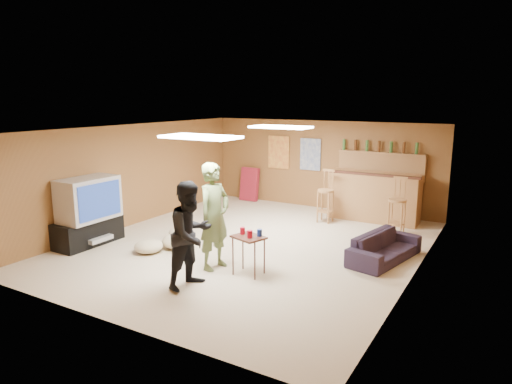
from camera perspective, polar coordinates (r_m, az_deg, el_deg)
The scene contains 32 objects.
ground at distance 8.75m, azimuth -0.66°, elevation -6.65°, with size 7.00×7.00×0.00m, color #C2AF94.
ceiling at distance 8.33m, azimuth -0.70°, elevation 7.87°, with size 6.00×7.00×0.02m, color silver.
wall_back at distance 11.57m, azimuth 8.23°, elevation 3.37°, with size 6.00×0.02×2.20m, color brown.
wall_front at distance 5.84m, azimuth -18.62°, elevation -5.47°, with size 6.00×0.02×2.20m, color brown.
wall_left at distance 10.31m, azimuth -15.17°, elevation 2.06°, with size 0.02×7.00×2.20m, color brown.
wall_right at distance 7.43m, azimuth 19.63°, elevation -1.89°, with size 0.02×7.00×2.20m, color brown.
tv_stand at distance 9.31m, azimuth -20.21°, elevation -4.66°, with size 0.55×1.30×0.50m, color black.
dvd_box at distance 9.18m, azimuth -19.28°, elevation -5.48°, with size 0.35×0.50×0.08m, color #B2B2B7.
tv_body at distance 9.10m, azimuth -20.21°, elevation -0.80°, with size 0.60×1.10×0.80m, color #B2B2B7.
tv_screen at distance 8.87m, azimuth -18.93°, elevation -1.03°, with size 0.02×0.95×0.65m, color navy.
bar_counter at distance 10.69m, azimuth 14.50°, elevation -0.58°, with size 2.00×0.60×1.10m, color #976437.
bar_lip at distance 10.35m, azimuth 14.28°, elevation 2.14°, with size 2.10×0.12×0.05m, color #3C1C13.
bar_shelf at distance 10.96m, azimuth 15.40°, elevation 4.72°, with size 2.00×0.18×0.05m, color #976437.
bar_backing at distance 11.02m, azimuth 15.35°, elevation 3.18°, with size 2.00×0.14×0.60m, color #976437.
poster_left at distance 12.00m, azimuth 2.86°, elevation 4.98°, with size 0.60×0.03×0.85m, color #BF3F26.
poster_right at distance 11.62m, azimuth 6.82°, elevation 4.69°, with size 0.55×0.03×0.80m, color #334C99.
folding_chair_stack at distance 12.38m, azimuth -0.82°, elevation 0.99°, with size 0.50×0.14×0.90m, color maroon.
ceiling_panel_front at distance 7.08m, azimuth -6.96°, elevation 6.85°, with size 1.20×0.60×0.04m, color white.
ceiling_panel_back at distance 9.38m, azimuth 3.10°, elevation 8.11°, with size 1.20×0.60×0.04m, color white.
person_olive at distance 7.42m, azimuth -5.22°, elevation -3.04°, with size 0.64×0.42×1.75m, color #5C6F40.
person_black at distance 6.76m, azimuth -8.12°, elevation -5.30°, with size 0.77×0.60×1.59m, color black.
sofa at distance 8.21m, azimuth 15.78°, elevation -6.65°, with size 1.61×0.63×0.47m, color black.
tray_table at distance 7.28m, azimuth -0.92°, elevation -7.92°, with size 0.48×0.39×0.63m, color #3C1C13.
cup_red_near at distance 7.28m, azimuth -1.70°, elevation -4.86°, with size 0.08×0.08×0.11m, color #B00B23.
cup_red_far at distance 7.09m, azimuth -0.78°, elevation -5.29°, with size 0.09×0.09×0.12m, color #B00B23.
cup_blue at distance 7.17m, azimuth 0.44°, elevation -5.11°, with size 0.08×0.08×0.11m, color navy.
bar_stool_left at distance 10.32m, azimuth 8.67°, elevation -0.83°, with size 0.34×0.34×1.08m, color #976437, non-canonical shape.
bar_stool_right at distance 9.68m, azimuth 17.23°, elevation -1.67°, with size 0.38×0.38×1.21m, color #976437, non-canonical shape.
cushion_near_tv at distance 8.69m, azimuth -9.71°, elevation -6.04°, with size 0.60×0.60×0.27m, color tan.
cushion_mid at distance 9.37m, azimuth -9.63°, elevation -4.98°, with size 0.41×0.41×0.19m, color tan.
cushion_far at distance 8.55m, azimuth -13.27°, elevation -6.62°, with size 0.52×0.52×0.23m, color tan.
bottle_row at distance 10.94m, azimuth 15.12°, elevation 5.54°, with size 1.76×0.08×0.26m, color #3F7233, non-canonical shape.
Camera 1 is at (4.25, -7.14, 2.77)m, focal length 32.00 mm.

